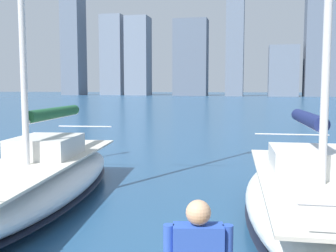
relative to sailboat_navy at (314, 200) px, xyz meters
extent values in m
cube|color=slate|center=(-22.75, -145.33, 26.65)|extent=(13.94, 8.90, 54.63)
cube|color=slate|center=(-8.38, -145.80, 8.73)|extent=(10.70, 11.01, 18.79)
cube|color=slate|center=(9.62, -145.54, 19.37)|extent=(6.59, 7.42, 40.06)
cube|color=slate|center=(27.82, -151.93, 14.79)|extent=(13.71, 8.24, 30.90)
cube|color=slate|center=(51.81, -156.89, 16.18)|extent=(9.88, 9.41, 33.69)
cube|color=slate|center=(64.56, -160.21, 17.04)|extent=(9.79, 9.05, 35.40)
cube|color=slate|center=(81.69, -156.04, 24.66)|extent=(8.29, 9.63, 50.64)
ellipsoid|color=white|center=(0.00, 0.03, -0.10)|extent=(3.35, 8.39, 1.11)
ellipsoid|color=black|center=(0.00, 0.03, -0.41)|extent=(3.37, 8.43, 0.10)
cube|color=beige|center=(0.00, 0.03, 0.48)|extent=(2.77, 7.37, 0.06)
cube|color=silver|center=(0.02, -0.46, 0.79)|extent=(1.85, 1.90, 0.55)
cylinder|color=silver|center=(0.06, -1.08, 1.56)|extent=(0.30, 3.46, 0.12)
cylinder|color=navy|center=(0.06, -1.08, 1.68)|extent=(0.49, 3.20, 0.32)
cylinder|color=silver|center=(0.19, -3.67, 1.00)|extent=(2.19, 0.15, 0.04)
ellipsoid|color=silver|center=(6.91, -0.49, -0.10)|extent=(3.77, 9.38, 1.12)
ellipsoid|color=black|center=(6.91, -0.49, -0.41)|extent=(3.79, 9.43, 0.10)
cube|color=beige|center=(6.91, -0.49, 0.49)|extent=(3.16, 8.24, 0.06)
cube|color=silver|center=(6.98, -1.04, 0.80)|extent=(1.83, 2.19, 0.55)
cylinder|color=silver|center=(7.06, -1.71, 1.57)|extent=(0.60, 3.82, 0.12)
cylinder|color=#1E5633|center=(7.06, -1.71, 1.69)|extent=(0.76, 3.54, 0.32)
cylinder|color=silver|center=(7.42, -4.57, 1.01)|extent=(1.98, 0.29, 0.04)
sphere|color=tan|center=(1.72, 5.70, 1.40)|extent=(0.21, 0.21, 0.21)
camera|label=1|loc=(1.27, 8.82, 2.42)|focal=42.00mm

